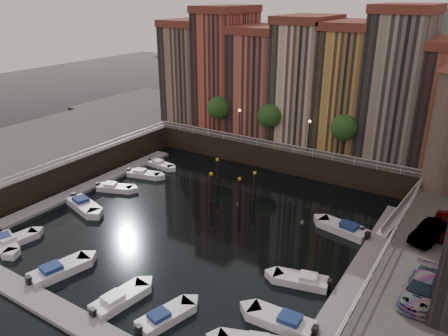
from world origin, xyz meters
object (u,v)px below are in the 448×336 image
Objects in this scene: gangway at (402,208)px; boat_left_0 at (5,243)px; boat_left_1 at (84,205)px; car_c at (421,290)px; mooring_pilings at (230,185)px; car_a at (447,227)px; boat_left_2 at (114,188)px; car_b at (430,233)px.

gangway reaches higher than boat_left_0.
gangway is 37.94m from boat_left_0.
car_c is (33.56, -0.69, 3.32)m from boat_left_1.
gangway is at bearing 59.12° from boat_left_0.
car_a reaches higher than mooring_pilings.
gangway is 1.37× the size of mooring_pilings.
car_a is at bearing -14.85° from boat_left_2.
car_b reaches higher than car_c.
mooring_pilings is at bearing 78.85° from boat_left_0.
car_a is (33.86, 9.23, 3.34)m from boat_left_1.
gangway is 1.55× the size of boat_left_1.
boat_left_1 reaches higher than boat_left_0.
car_a is 0.98× the size of car_b.
car_c is (21.63, -11.36, 2.07)m from mooring_pilings.
car_c is at bearing -103.77° from car_a.
mooring_pilings is at bearing 155.23° from car_c.
car_b reaches higher than boat_left_2.
boat_left_1 is at bearing 109.57° from boat_left_0.
boat_left_1 is at bearing -104.12° from boat_left_2.
car_a reaches higher than gangway.
car_a is at bearing 48.56° from boat_left_0.
gangway is 32.95m from boat_left_1.
boat_left_0 is at bearing -109.39° from boat_left_2.
car_b is 0.89× the size of car_c.
car_b is (32.82, 7.41, 3.33)m from boat_left_1.
car_b is at bearing 98.14° from car_c.
mooring_pilings is 22.08m from car_a.
mooring_pilings is 23.09m from boat_left_0.
gangway is at bearing 13.10° from mooring_pilings.
boat_left_1 is (-29.44, -14.74, -1.51)m from gangway.
boat_left_1 is (-11.92, -10.66, -1.24)m from mooring_pilings.
gangway reaches higher than mooring_pilings.
mooring_pilings reaches higher than boat_left_0.
boat_left_2 is 33.74m from car_b.
car_c is (-0.30, -9.92, -0.02)m from car_a.
boat_left_2 is 1.01× the size of car_a.
car_a is 9.93m from car_c.
mooring_pilings is 1.22× the size of car_c.
car_b is at bearing -8.84° from mooring_pilings.
mooring_pilings is 24.52m from car_c.
boat_left_0 reaches higher than boat_left_2.
gangway reaches higher than boat_left_1.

